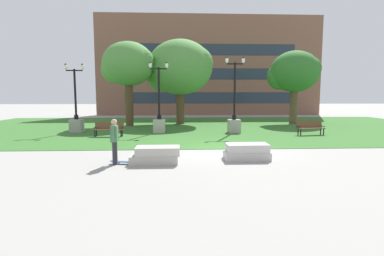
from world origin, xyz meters
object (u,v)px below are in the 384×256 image
lamp_post_center (76,118)px  person_skateboarder (114,139)px  park_bench_near_left (310,127)px  lamp_post_right (159,118)px  concrete_block_center (156,155)px  skateboard (124,162)px  concrete_block_left (247,152)px  park_bench_near_right (109,128)px  lamp_post_left (234,118)px

lamp_post_center → person_skateboarder: bearing=-64.6°
park_bench_near_left → lamp_post_right: size_ratio=0.38×
concrete_block_center → skateboard: bearing=-175.2°
lamp_post_right → concrete_block_center: bearing=-87.3°
person_skateboarder → park_bench_near_left: (10.90, 7.62, -0.43)m
concrete_block_center → lamp_post_center: size_ratio=0.40×
lamp_post_center → lamp_post_right: 5.72m
concrete_block_left → person_skateboarder: bearing=-173.1°
concrete_block_left → skateboard: 4.87m
concrete_block_left → park_bench_near_right: park_bench_near_right is taller
lamp_post_center → park_bench_near_right: bearing=-39.5°
park_bench_near_left → park_bench_near_right: size_ratio=1.02×
lamp_post_left → park_bench_near_right: bearing=-169.9°
concrete_block_center → lamp_post_right: (-0.43, 9.30, 0.70)m
skateboard → park_bench_near_left: size_ratio=0.56×
park_bench_near_right → lamp_post_right: size_ratio=0.38×
concrete_block_left → skateboard: concrete_block_left is taller
park_bench_near_left → park_bench_near_right: 12.81m
concrete_block_left → lamp_post_left: lamp_post_left is taller
concrete_block_center → lamp_post_right: size_ratio=0.39×
lamp_post_left → skateboard: bearing=-123.4°
park_bench_near_right → lamp_post_right: bearing=32.7°
concrete_block_center → lamp_post_center: bearing=122.6°
lamp_post_center → skateboard: bearing=-63.0°
person_skateboarder → lamp_post_right: size_ratio=0.35×
skateboard → lamp_post_left: 10.72m
skateboard → lamp_post_right: lamp_post_right is taller
park_bench_near_left → lamp_post_center: bearing=172.3°
person_skateboarder → park_bench_near_right: bearing=104.3°
lamp_post_center → lamp_post_right: lamp_post_right is taller
lamp_post_center → lamp_post_right: (5.71, -0.31, 0.02)m
lamp_post_left → lamp_post_center: size_ratio=1.09×
skateboard → park_bench_near_right: size_ratio=0.57×
park_bench_near_right → lamp_post_center: lamp_post_center is taller
park_bench_near_left → lamp_post_left: bearing=164.5°
person_skateboarder → lamp_post_center: bearing=115.4°
park_bench_near_right → person_skateboarder: bearing=-75.7°
skateboard → lamp_post_center: (-4.94, 9.71, 0.90)m
park_bench_near_right → skateboard: bearing=-73.4°
concrete_block_left → park_bench_near_left: size_ratio=0.97×
lamp_post_right → park_bench_near_left: bearing=-10.3°
person_skateboarder → park_bench_near_right: 7.74m
concrete_block_left → skateboard: bearing=-172.8°
park_bench_near_left → lamp_post_right: 9.98m
park_bench_near_right → lamp_post_left: size_ratio=0.36×
person_skateboarder → skateboard: size_ratio=1.65×
lamp_post_center → concrete_block_center: bearing=-57.4°
skateboard → lamp_post_right: 9.47m
concrete_block_left → lamp_post_center: 13.37m
concrete_block_center → person_skateboarder: size_ratio=1.09×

